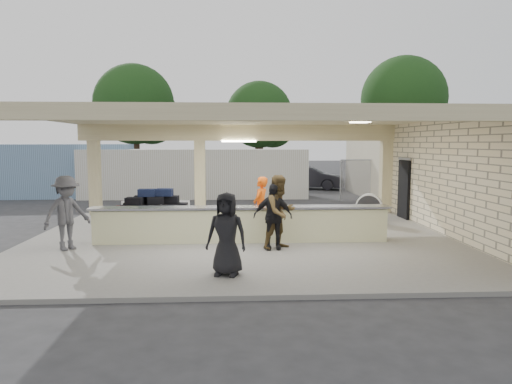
{
  "coord_description": "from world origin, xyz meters",
  "views": [
    {
      "loc": [
        -0.22,
        -12.89,
        2.81
      ],
      "look_at": [
        0.48,
        1.0,
        1.32
      ],
      "focal_mm": 32.0,
      "sensor_mm": 36.0,
      "label": 1
    }
  ],
  "objects": [
    {
      "name": "passenger_a",
      "position": [
        0.98,
        -1.36,
        1.05
      ],
      "size": [
        0.99,
        0.85,
        1.9
      ],
      "primitive_type": "imported",
      "rotation": [
        0.0,
        0.0,
        0.59
      ],
      "color": "brown",
      "rests_on": "pavilion"
    },
    {
      "name": "tree_mid",
      "position": [
        2.32,
        26.16,
        4.96
      ],
      "size": [
        6.0,
        5.6,
        8.0
      ],
      "color": "#382619",
      "rests_on": "ground"
    },
    {
      "name": "drum_fan",
      "position": [
        4.42,
        2.35,
        0.63
      ],
      "size": [
        0.94,
        0.62,
        0.99
      ],
      "rotation": [
        0.0,
        0.0,
        -0.39
      ],
      "color": "silver",
      "rests_on": "pavilion"
    },
    {
      "name": "tree_right",
      "position": [
        14.32,
        25.16,
        6.21
      ],
      "size": [
        7.2,
        7.0,
        10.0
      ],
      "color": "#382619",
      "rests_on": "ground"
    },
    {
      "name": "passenger_b",
      "position": [
        0.78,
        -1.42,
        0.95
      ],
      "size": [
        1.0,
        0.37,
        1.69
      ],
      "primitive_type": "imported",
      "rotation": [
        0.0,
        0.0,
        -0.01
      ],
      "color": "black",
      "rests_on": "pavilion"
    },
    {
      "name": "car_white_a",
      "position": [
        9.54,
        12.17,
        0.72
      ],
      "size": [
        5.07,
        2.41,
        1.45
      ],
      "primitive_type": "imported",
      "rotation": [
        0.0,
        0.0,
        1.57
      ],
      "color": "white",
      "rests_on": "ground"
    },
    {
      "name": "passenger_c",
      "position": [
        -4.45,
        -1.24,
        1.05
      ],
      "size": [
        1.15,
        1.19,
        1.89
      ],
      "primitive_type": "imported",
      "rotation": [
        0.0,
        0.0,
        0.82
      ],
      "color": "#454449",
      "rests_on": "pavilion"
    },
    {
      "name": "passenger_d",
      "position": [
        -0.36,
        -3.68,
        0.96
      ],
      "size": [
        0.9,
        0.55,
        1.72
      ],
      "primitive_type": "imported",
      "rotation": [
        0.0,
        0.0,
        -0.27
      ],
      "color": "black",
      "rests_on": "pavilion"
    },
    {
      "name": "ground",
      "position": [
        0.0,
        0.0,
        0.0
      ],
      "size": [
        120.0,
        120.0,
        0.0
      ],
      "primitive_type": "plane",
      "color": "#2A292C",
      "rests_on": "ground"
    },
    {
      "name": "fence",
      "position": [
        11.0,
        9.0,
        1.05
      ],
      "size": [
        12.06,
        0.06,
        2.03
      ],
      "color": "gray",
      "rests_on": "ground"
    },
    {
      "name": "baggage_counter",
      "position": [
        0.0,
        -0.5,
        0.59
      ],
      "size": [
        8.2,
        0.58,
        0.98
      ],
      "color": "beige",
      "rests_on": "pavilion"
    },
    {
      "name": "baggage_handler",
      "position": [
        0.58,
        0.3,
        0.97
      ],
      "size": [
        0.59,
        0.72,
        1.74
      ],
      "primitive_type": "imported",
      "rotation": [
        0.0,
        0.0,
        4.26
      ],
      "color": "#DE4E0B",
      "rests_on": "pavilion"
    },
    {
      "name": "container_white",
      "position": [
        -2.19,
        10.83,
        1.24
      ],
      "size": [
        11.51,
        2.42,
        2.49
      ],
      "primitive_type": "cube",
      "rotation": [
        0.0,
        0.0,
        -0.01
      ],
      "color": "silver",
      "rests_on": "ground"
    },
    {
      "name": "tree_left",
      "position": [
        -7.68,
        24.16,
        5.59
      ],
      "size": [
        6.6,
        6.3,
        9.0
      ],
      "color": "#382619",
      "rests_on": "ground"
    },
    {
      "name": "car_dark",
      "position": [
        4.43,
        14.78,
        0.69
      ],
      "size": [
        4.42,
        2.73,
        1.39
      ],
      "primitive_type": "imported",
      "rotation": [
        0.0,
        0.0,
        1.24
      ],
      "color": "black",
      "rests_on": "ground"
    },
    {
      "name": "container_blue",
      "position": [
        -10.97,
        11.38,
        1.38
      ],
      "size": [
        10.67,
        2.92,
        2.75
      ],
      "primitive_type": "cube",
      "rotation": [
        0.0,
        0.0,
        0.04
      ],
      "color": "#789EC0",
      "rests_on": "ground"
    },
    {
      "name": "adjacent_building",
      "position": [
        9.5,
        10.0,
        1.6
      ],
      "size": [
        6.0,
        8.0,
        3.2
      ],
      "primitive_type": "cube",
      "color": "beige",
      "rests_on": "ground"
    },
    {
      "name": "luggage_cart",
      "position": [
        -2.76,
        1.37,
        0.79
      ],
      "size": [
        2.24,
        1.43,
        1.29
      ],
      "rotation": [
        0.0,
        0.0,
        0.03
      ],
      "color": "silver",
      "rests_on": "pavilion"
    },
    {
      "name": "car_white_b",
      "position": [
        12.56,
        13.85,
        0.71
      ],
      "size": [
        4.7,
        2.38,
        1.42
      ],
      "primitive_type": "imported",
      "rotation": [
        0.0,
        0.0,
        1.73
      ],
      "color": "white",
      "rests_on": "ground"
    },
    {
      "name": "pavilion",
      "position": [
        0.21,
        0.66,
        1.35
      ],
      "size": [
        12.01,
        10.0,
        3.55
      ],
      "color": "slate",
      "rests_on": "ground"
    }
  ]
}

